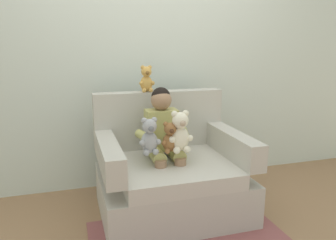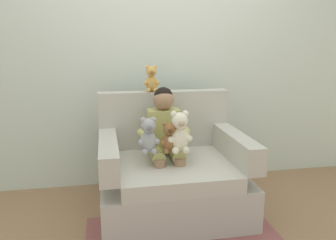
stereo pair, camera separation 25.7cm
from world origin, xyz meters
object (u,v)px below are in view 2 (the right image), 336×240
Objects in this scene: armchair at (172,176)px; plush_grey at (149,136)px; plush_honey_on_backrest at (151,79)px; seated_child at (165,133)px; plush_cream at (180,133)px; plush_brown at (169,138)px.

armchair is 0.46m from plush_grey.
seated_child is at bearing -73.98° from plush_honey_on_backrest.
plush_honey_on_backrest reaches higher than plush_grey.
plush_grey is at bearing -96.62° from plush_honey_on_backrest.
plush_grey is at bearing 170.11° from plush_cream.
plush_grey is 0.87× the size of plush_cream.
armchair is 5.01× the size of plush_honey_on_backrest.
seated_child is 2.92× the size of plush_grey.
plush_honey_on_backrest is at bearing 108.07° from armchair.
seated_child is (-0.05, 0.04, 0.36)m from armchair.
plush_brown is 0.64m from plush_honey_on_backrest.
plush_cream is 1.34× the size of plush_brown.
plush_honey_on_backrest is (-0.14, 0.50, 0.36)m from plush_cream.
plush_honey_on_backrest reaches higher than armchair.
plush_honey_on_backrest reaches higher than seated_child.
seated_child is at bearing 62.91° from plush_grey.
plush_grey is 0.16m from plush_brown.
plush_honey_on_backrest is at bearing 91.66° from plush_brown.
plush_brown is 1.04× the size of plush_honey_on_backrest.
seated_child reaches higher than armchair.
plush_grey is at bearing -129.76° from seated_child.
plush_cream is (0.24, -0.01, 0.02)m from plush_grey.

